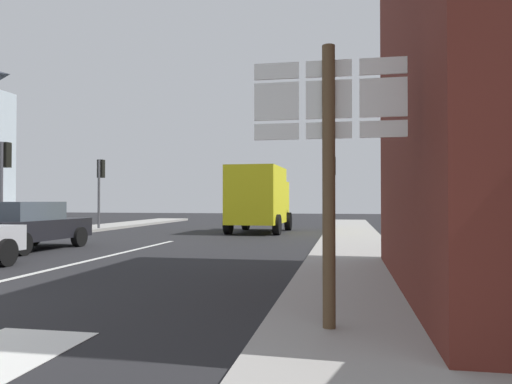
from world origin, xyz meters
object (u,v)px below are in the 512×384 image
(traffic_light_near_left, at_px, (4,168))
(traffic_light_far_right, at_px, (333,176))
(sedan_far, at_px, (26,225))
(delivery_truck, at_px, (259,197))
(route_sign_post, at_px, (329,155))
(traffic_light_far_left, at_px, (100,178))

(traffic_light_near_left, bearing_deg, traffic_light_far_right, 37.45)
(sedan_far, height_order, traffic_light_near_left, traffic_light_near_left)
(delivery_truck, relative_size, traffic_light_near_left, 1.41)
(sedan_far, height_order, route_sign_post, route_sign_post)
(route_sign_post, bearing_deg, traffic_light_near_left, 139.70)
(sedan_far, xyz_separation_m, route_sign_post, (9.33, -7.82, 1.24))
(traffic_light_near_left, relative_size, traffic_light_far_left, 1.01)
(sedan_far, relative_size, route_sign_post, 1.33)
(sedan_far, xyz_separation_m, traffic_light_near_left, (-2.51, 2.22, 1.90))
(delivery_truck, bearing_deg, route_sign_post, -77.38)
(traffic_light_far_right, height_order, traffic_light_far_left, traffic_light_far_right)
(traffic_light_near_left, xyz_separation_m, traffic_light_far_right, (11.39, 8.72, 0.05))
(traffic_light_far_right, bearing_deg, route_sign_post, -88.62)
(traffic_light_near_left, height_order, traffic_light_far_left, traffic_light_near_left)
(delivery_truck, distance_m, traffic_light_near_left, 10.72)
(delivery_truck, bearing_deg, traffic_light_near_left, -138.63)
(sedan_far, xyz_separation_m, delivery_truck, (5.50, 9.27, 0.89))
(traffic_light_far_right, distance_m, traffic_light_far_left, 11.53)
(sedan_far, bearing_deg, route_sign_post, -39.97)
(route_sign_post, bearing_deg, traffic_light_far_right, 91.38)
(traffic_light_far_right, bearing_deg, traffic_light_near_left, -142.55)
(sedan_far, relative_size, traffic_light_far_right, 1.17)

